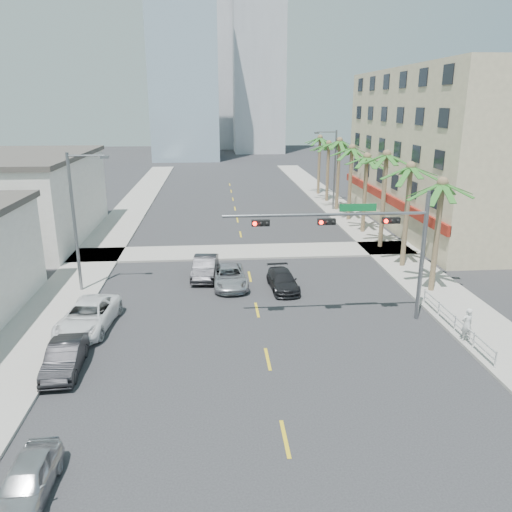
{
  "coord_description": "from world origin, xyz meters",
  "views": [
    {
      "loc": [
        -2.38,
        -17.44,
        11.85
      ],
      "look_at": [
        -0.09,
        9.62,
        3.5
      ],
      "focal_mm": 35.0,
      "sensor_mm": 36.0,
      "label": 1
    }
  ],
  "objects": [
    {
      "name": "pedestrian",
      "position": [
        10.3,
        4.83,
        1.04
      ],
      "size": [
        0.72,
        0.54,
        1.79
      ],
      "primitive_type": "imported",
      "rotation": [
        0.0,
        0.0,
        3.32
      ],
      "color": "silver",
      "rests_on": "sidewalk_right"
    },
    {
      "name": "ground",
      "position": [
        0.0,
        0.0,
        0.0
      ],
      "size": [
        260.0,
        260.0,
        0.0
      ],
      "primitive_type": "plane",
      "color": "#262628",
      "rests_on": "ground"
    },
    {
      "name": "tower_far_right",
      "position": [
        9.0,
        110.0,
        30.0
      ],
      "size": [
        12.0,
        12.0,
        60.0
      ],
      "primitive_type": "cube",
      "color": "#ADADB2",
      "rests_on": "ground"
    },
    {
      "name": "car_parked_mid",
      "position": [
        -9.4,
        3.69,
        0.67
      ],
      "size": [
        1.62,
        4.16,
        1.35
      ],
      "primitive_type": "imported",
      "rotation": [
        0.0,
        0.0,
        0.05
      ],
      "color": "black",
      "rests_on": "ground"
    },
    {
      "name": "palm_tree_7",
      "position": [
        11.6,
        48.4,
        7.43
      ],
      "size": [
        4.8,
        4.8,
        8.16
      ],
      "color": "brown",
      "rests_on": "ground"
    },
    {
      "name": "car_parked_far",
      "position": [
        -9.4,
        8.23,
        0.75
      ],
      "size": [
        3.03,
        5.61,
        1.5
      ],
      "primitive_type": "imported",
      "rotation": [
        0.0,
        0.0,
        -0.1
      ],
      "color": "white",
      "rests_on": "ground"
    },
    {
      "name": "palm_tree_3",
      "position": [
        11.6,
        27.6,
        7.08
      ],
      "size": [
        4.8,
        4.8,
        7.8
      ],
      "color": "brown",
      "rests_on": "ground"
    },
    {
      "name": "guardrail",
      "position": [
        10.3,
        6.0,
        0.67
      ],
      "size": [
        0.08,
        8.08,
        1.0
      ],
      "color": "silver",
      "rests_on": "ground"
    },
    {
      "name": "car_parked_near",
      "position": [
        -8.41,
        -4.15,
        0.63
      ],
      "size": [
        1.49,
        3.68,
        1.25
      ],
      "primitive_type": "imported",
      "rotation": [
        0.0,
        0.0,
        0.0
      ],
      "color": "#B5B5BA",
      "rests_on": "ground"
    },
    {
      "name": "tower_far_left",
      "position": [
        -8.0,
        95.0,
        24.0
      ],
      "size": [
        14.0,
        14.0,
        48.0
      ],
      "primitive_type": "cube",
      "color": "#99B2C6",
      "rests_on": "ground"
    },
    {
      "name": "streetlight_right",
      "position": [
        11.0,
        38.0,
        5.06
      ],
      "size": [
        2.55,
        0.25,
        9.0
      ],
      "color": "slate",
      "rests_on": "ground"
    },
    {
      "name": "car_lane_left",
      "position": [
        -3.16,
        16.14,
        0.75
      ],
      "size": [
        1.99,
        4.66,
        1.49
      ],
      "primitive_type": "imported",
      "rotation": [
        0.0,
        0.0,
        -0.09
      ],
      "color": "black",
      "rests_on": "ground"
    },
    {
      "name": "building_right",
      "position": [
        21.99,
        30.0,
        7.5
      ],
      "size": [
        15.25,
        28.0,
        15.0
      ],
      "color": "tan",
      "rests_on": "ground"
    },
    {
      "name": "streetlight_left",
      "position": [
        -11.0,
        14.0,
        5.06
      ],
      "size": [
        2.55,
        0.25,
        9.0
      ],
      "color": "slate",
      "rests_on": "ground"
    },
    {
      "name": "sidewalk_right",
      "position": [
        12.0,
        20.0,
        0.07
      ],
      "size": [
        4.0,
        120.0,
        0.15
      ],
      "primitive_type": "cube",
      "color": "gray",
      "rests_on": "ground"
    },
    {
      "name": "sidewalk_cross",
      "position": [
        0.0,
        22.0,
        0.07
      ],
      "size": [
        80.0,
        4.0,
        0.15
      ],
      "primitive_type": "cube",
      "color": "gray",
      "rests_on": "ground"
    },
    {
      "name": "palm_tree_2",
      "position": [
        11.6,
        22.4,
        7.78
      ],
      "size": [
        4.8,
        4.8,
        8.52
      ],
      "color": "brown",
      "rests_on": "ground"
    },
    {
      "name": "palm_tree_0",
      "position": [
        11.6,
        12.0,
        7.08
      ],
      "size": [
        4.8,
        4.8,
        7.8
      ],
      "color": "brown",
      "rests_on": "ground"
    },
    {
      "name": "car_lane_right",
      "position": [
        2.0,
        13.34,
        0.61
      ],
      "size": [
        1.97,
        4.3,
        1.22
      ],
      "primitive_type": "imported",
      "rotation": [
        0.0,
        0.0,
        0.06
      ],
      "color": "black",
      "rests_on": "ground"
    },
    {
      "name": "traffic_signal_mast",
      "position": [
        5.78,
        7.95,
        5.06
      ],
      "size": [
        11.12,
        0.54,
        7.2
      ],
      "color": "slate",
      "rests_on": "ground"
    },
    {
      "name": "palm_tree_4",
      "position": [
        11.6,
        32.8,
        7.43
      ],
      "size": [
        4.8,
        4.8,
        8.16
      ],
      "color": "brown",
      "rests_on": "ground"
    },
    {
      "name": "palm_tree_5",
      "position": [
        11.6,
        38.0,
        7.78
      ],
      "size": [
        4.8,
        4.8,
        8.52
      ],
      "color": "brown",
      "rests_on": "ground"
    },
    {
      "name": "building_left_far",
      "position": [
        -19.5,
        28.0,
        3.6
      ],
      "size": [
        11.0,
        18.0,
        7.2
      ],
      "primitive_type": "cube",
      "color": "beige",
      "rests_on": "ground"
    },
    {
      "name": "car_lane_center",
      "position": [
        -1.5,
        14.26,
        0.67
      ],
      "size": [
        2.5,
        4.93,
        1.34
      ],
      "primitive_type": "imported",
      "rotation": [
        0.0,
        0.0,
        0.06
      ],
      "color": "#B6B5BA",
      "rests_on": "ground"
    },
    {
      "name": "palm_tree_6",
      "position": [
        11.6,
        43.2,
        7.08
      ],
      "size": [
        4.8,
        4.8,
        7.8
      ],
      "color": "brown",
      "rests_on": "ground"
    },
    {
      "name": "sidewalk_left",
      "position": [
        -12.0,
        20.0,
        0.07
      ],
      "size": [
        4.0,
        120.0,
        0.15
      ],
      "primitive_type": "cube",
      "color": "gray",
      "rests_on": "ground"
    },
    {
      "name": "tower_far_center",
      "position": [
        -3.0,
        125.0,
        21.0
      ],
      "size": [
        16.0,
        16.0,
        42.0
      ],
      "primitive_type": "cube",
      "color": "#ADADB2",
      "rests_on": "ground"
    },
    {
      "name": "palm_tree_1",
      "position": [
        11.6,
        17.2,
        7.43
      ],
      "size": [
        4.8,
        4.8,
        8.16
      ],
      "color": "brown",
      "rests_on": "ground"
    }
  ]
}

